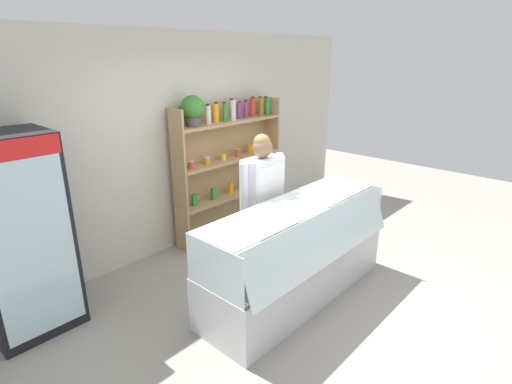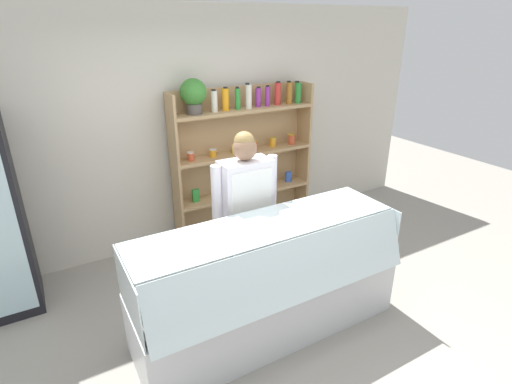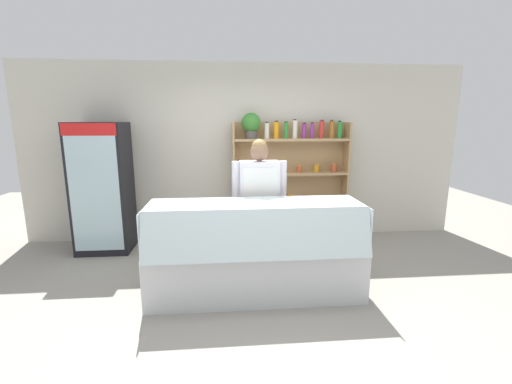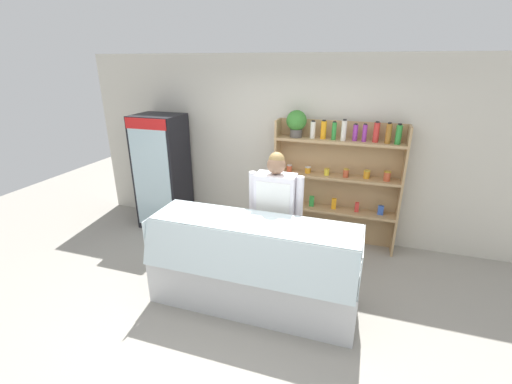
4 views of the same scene
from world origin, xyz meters
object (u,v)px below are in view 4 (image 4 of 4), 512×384
object	(u,v)px
shelving_unit	(332,171)
shop_clerk	(275,207)
drinks_fridge	(162,172)
deli_display_case	(252,279)

from	to	relation	value
shelving_unit	shop_clerk	size ratio (longest dim) A/B	1.20
drinks_fridge	shop_clerk	xyz separation A→B (m)	(2.14, -0.94, 0.06)
shelving_unit	deli_display_case	bearing A→B (deg)	-109.84
drinks_fridge	shelving_unit	xyz separation A→B (m)	(2.66, 0.23, 0.21)
shop_clerk	deli_display_case	bearing A→B (deg)	-100.30
deli_display_case	shop_clerk	bearing A→B (deg)	79.70
shelving_unit	deli_display_case	world-z (taller)	shelving_unit
shelving_unit	deli_display_case	size ratio (longest dim) A/B	0.87
shelving_unit	shop_clerk	world-z (taller)	shelving_unit
shelving_unit	shop_clerk	bearing A→B (deg)	-114.05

